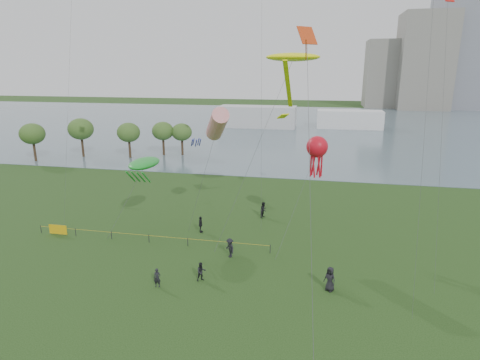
# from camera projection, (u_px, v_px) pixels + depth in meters

# --- Properties ---
(ground_plane) EXTENTS (400.00, 400.00, 0.00)m
(ground_plane) POSITION_uv_depth(u_px,v_px,m) (208.00, 349.00, 24.56)
(ground_plane) COLOR #173210
(lake) EXTENTS (400.00, 120.00, 0.08)m
(lake) POSITION_uv_depth(u_px,v_px,m) (300.00, 126.00, 118.94)
(lake) COLOR slate
(lake) RESTS_ON ground_plane
(building_mid) EXTENTS (20.00, 20.00, 38.00)m
(building_mid) POSITION_uv_depth(u_px,v_px,m) (424.00, 62.00, 163.58)
(building_mid) COLOR slate
(building_mid) RESTS_ON ground_plane
(building_low) EXTENTS (16.00, 18.00, 28.00)m
(building_low) POSITION_uv_depth(u_px,v_px,m) (385.00, 74.00, 173.26)
(building_low) COLOR slate
(building_low) RESTS_ON ground_plane
(pavilion_left) EXTENTS (22.00, 8.00, 6.00)m
(pavilion_left) POSITION_uv_depth(u_px,v_px,m) (257.00, 117.00, 115.70)
(pavilion_left) COLOR silver
(pavilion_left) RESTS_ON ground_plane
(pavilion_right) EXTENTS (18.00, 7.00, 5.00)m
(pavilion_right) POSITION_uv_depth(u_px,v_px,m) (349.00, 119.00, 113.72)
(pavilion_right) COLOR white
(pavilion_right) RESTS_ON ground_plane
(trees) EXTENTS (28.93, 14.78, 7.41)m
(trees) POSITION_uv_depth(u_px,v_px,m) (111.00, 132.00, 75.73)
(trees) COLOR #332417
(trees) RESTS_ON ground_plane
(fence) EXTENTS (24.07, 0.07, 1.05)m
(fence) POSITION_uv_depth(u_px,v_px,m) (92.00, 232.00, 40.50)
(fence) COLOR black
(fence) RESTS_ON ground_plane
(spectator_a) EXTENTS (0.98, 0.94, 1.59)m
(spectator_a) POSITION_uv_depth(u_px,v_px,m) (201.00, 272.00, 32.20)
(spectator_a) COLOR black
(spectator_a) RESTS_ON ground_plane
(spectator_b) EXTENTS (1.28, 1.32, 1.81)m
(spectator_b) POSITION_uv_depth(u_px,v_px,m) (230.00, 248.00, 36.22)
(spectator_b) COLOR black
(spectator_b) RESTS_ON ground_plane
(spectator_c) EXTENTS (0.65, 1.09, 1.75)m
(spectator_c) POSITION_uv_depth(u_px,v_px,m) (201.00, 224.00, 41.71)
(spectator_c) COLOR black
(spectator_c) RESTS_ON ground_plane
(spectator_d) EXTENTS (1.14, 1.05, 1.96)m
(spectator_d) POSITION_uv_depth(u_px,v_px,m) (330.00, 279.00, 30.73)
(spectator_d) COLOR black
(spectator_d) RESTS_ON ground_plane
(spectator_f) EXTENTS (0.60, 0.43, 1.55)m
(spectator_f) POSITION_uv_depth(u_px,v_px,m) (157.00, 278.00, 31.29)
(spectator_f) COLOR black
(spectator_f) RESTS_ON ground_plane
(spectator_g) EXTENTS (0.95, 1.08, 1.85)m
(spectator_g) POSITION_uv_depth(u_px,v_px,m) (264.00, 210.00, 45.87)
(spectator_g) COLOR black
(spectator_g) RESTS_ON ground_plane
(kite_stingray) EXTENTS (8.78, 10.04, 17.95)m
(kite_stingray) POSITION_uv_depth(u_px,v_px,m) (293.00, 58.00, 36.76)
(kite_stingray) COLOR #3F3F42
(kite_windsock) EXTENTS (5.07, 4.97, 13.19)m
(kite_windsock) POSITION_uv_depth(u_px,v_px,m) (217.00, 125.00, 38.53)
(kite_windsock) COLOR #3F3F42
(kite_creature) EXTENTS (4.53, 5.32, 7.79)m
(kite_creature) POSITION_uv_depth(u_px,v_px,m) (144.00, 163.00, 40.38)
(kite_creature) COLOR #3F3F42
(kite_octopus) EXTENTS (4.17, 6.38, 10.43)m
(kite_octopus) POSITION_uv_depth(u_px,v_px,m) (317.00, 148.00, 37.84)
(kite_octopus) COLOR #3F3F42
(kite_delta) EXTENTS (2.60, 16.21, 19.47)m
(kite_delta) POSITION_uv_depth(u_px,v_px,m) (307.00, 51.00, 28.03)
(kite_delta) COLOR #3F3F42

